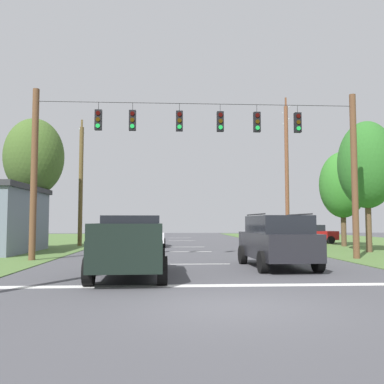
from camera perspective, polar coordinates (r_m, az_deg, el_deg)
ground_plane at (r=9.10m, az=5.50°, el=-15.07°), size 120.00×120.00×0.00m
stop_bar_stripe at (r=11.94m, az=3.33°, el=-12.41°), size 12.47×0.45×0.01m
lane_dash_0 at (r=17.87m, az=1.09°, el=-9.64°), size 2.50×0.15×0.01m
lane_dash_1 at (r=25.27m, az=-0.20°, el=-8.00°), size 2.50×0.15×0.01m
lane_dash_2 at (r=30.04m, az=-0.69°, el=-7.38°), size 2.50×0.15×0.01m
lane_dash_3 at (r=40.16m, az=-1.35°, el=-6.54°), size 2.50×0.15×0.01m
lane_dash_4 at (r=47.22m, az=-1.64°, el=-6.17°), size 2.50×0.15×0.01m
overhead_signal_span at (r=19.94m, az=0.78°, el=4.17°), size 15.33×0.31×7.91m
pickup_truck at (r=13.85m, az=-8.28°, el=-7.22°), size 2.39×5.45×1.95m
suv_black at (r=16.62m, az=11.32°, el=-6.33°), size 2.35×4.87×2.05m
distant_car_crossing_white at (r=30.58m, az=-5.67°, el=-5.82°), size 2.23×4.40×1.52m
distant_car_oncoming at (r=35.72m, az=15.41°, el=-5.44°), size 4.42×2.26×1.52m
distant_car_far_parked at (r=30.24m, az=11.46°, el=-5.78°), size 4.31×2.03×1.52m
utility_pole_mid_right at (r=33.52m, az=12.61°, el=2.73°), size 0.30×1.83×11.43m
utility_pole_near_left at (r=32.04m, az=-14.70°, el=1.01°), size 0.31×1.61×9.28m
tree_roadside_right at (r=29.33m, az=-20.43°, el=4.42°), size 3.77×3.77×8.44m
tree_roadside_far_right at (r=32.20m, az=19.56°, el=0.89°), size 3.26×3.26×6.78m
tree_roadside_left at (r=26.62m, az=22.41°, el=3.37°), size 3.27×3.27×7.60m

